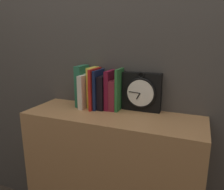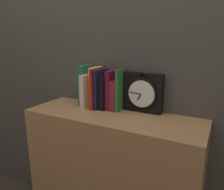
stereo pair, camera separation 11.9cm
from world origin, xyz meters
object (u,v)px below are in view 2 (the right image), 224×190
(book_slot1_cream, at_px, (89,90))
(book_slot4_navy, at_px, (101,89))
(book_slot7_maroon, at_px, (117,95))
(book_slot8_green, at_px, (121,90))
(book_slot3_red, at_px, (98,88))
(clock, at_px, (143,93))
(book_slot0_green, at_px, (86,85))
(book_slot6_maroon, at_px, (112,90))
(book_slot2_yellow, at_px, (96,87))
(book_slot5_black, at_px, (106,92))

(book_slot1_cream, distance_m, book_slot4_navy, 0.09)
(book_slot4_navy, xyz_separation_m, book_slot7_maroon, (0.10, 0.01, -0.03))
(book_slot1_cream, distance_m, book_slot8_green, 0.21)
(book_slot3_red, bearing_deg, book_slot7_maroon, 9.28)
(clock, bearing_deg, book_slot0_green, -175.05)
(book_slot1_cream, height_order, book_slot3_red, book_slot3_red)
(book_slot3_red, distance_m, book_slot6_maroon, 0.09)
(book_slot6_maroon, xyz_separation_m, book_slot8_green, (0.06, 0.00, 0.01))
(book_slot2_yellow, bearing_deg, book_slot1_cream, -148.78)
(book_slot7_maroon, bearing_deg, book_slot8_green, -0.31)
(book_slot6_maroon, height_order, book_slot7_maroon, book_slot6_maroon)
(book_slot7_maroon, xyz_separation_m, book_slot8_green, (0.03, -0.00, 0.03))
(book_slot4_navy, bearing_deg, book_slot0_green, 174.97)
(book_slot1_cream, xyz_separation_m, book_slot8_green, (0.21, 0.02, 0.02))
(book_slot6_maroon, bearing_deg, book_slot1_cream, -173.00)
(book_slot3_red, bearing_deg, book_slot4_navy, 18.86)
(book_slot5_black, bearing_deg, book_slot3_red, -165.12)
(book_slot7_maroon, height_order, book_slot8_green, book_slot8_green)
(book_slot2_yellow, xyz_separation_m, book_slot8_green, (0.17, -0.00, 0.00))
(book_slot2_yellow, bearing_deg, book_slot5_black, -7.31)
(book_slot0_green, bearing_deg, book_slot5_black, -1.55)
(book_slot4_navy, bearing_deg, book_slot8_green, 5.60)
(book_slot8_green, bearing_deg, book_slot1_cream, -174.75)
(book_slot6_maroon, distance_m, book_slot8_green, 0.06)
(clock, bearing_deg, book_slot4_navy, -170.40)
(book_slot6_maroon, bearing_deg, book_slot5_black, -171.99)
(book_slot6_maroon, bearing_deg, clock, 9.50)
(book_slot5_black, xyz_separation_m, book_slot8_green, (0.10, 0.01, 0.02))
(book_slot7_maroon, bearing_deg, clock, 11.10)
(book_slot2_yellow, relative_size, book_slot7_maroon, 1.38)
(book_slot0_green, relative_size, book_slot2_yellow, 1.03)
(book_slot0_green, xyz_separation_m, book_slot7_maroon, (0.22, 0.00, -0.04))
(book_slot5_black, bearing_deg, book_slot8_green, 3.54)
(book_slot3_red, xyz_separation_m, book_slot5_black, (0.05, 0.01, -0.02))
(book_slot6_maroon, relative_size, book_slot8_green, 0.94)
(book_slot5_black, bearing_deg, book_slot7_maroon, 5.09)
(book_slot5_black, relative_size, book_slot8_green, 0.82)
(book_slot8_green, bearing_deg, book_slot0_green, -179.55)
(book_slot2_yellow, xyz_separation_m, book_slot3_red, (0.03, -0.02, -0.00))
(book_slot4_navy, bearing_deg, book_slot5_black, 12.13)
(book_slot3_red, height_order, book_slot7_maroon, book_slot3_red)
(clock, xyz_separation_m, book_slot0_green, (-0.37, -0.03, 0.01))
(book_slot3_red, relative_size, book_slot5_black, 1.21)
(clock, distance_m, book_slot7_maroon, 0.16)
(clock, distance_m, book_slot0_green, 0.38)
(book_slot0_green, bearing_deg, book_slot6_maroon, 0.32)
(clock, xyz_separation_m, book_slot6_maroon, (-0.19, -0.03, 0.00))
(book_slot1_cream, bearing_deg, clock, 8.38)
(clock, bearing_deg, book_slot5_black, -170.74)
(book_slot0_green, xyz_separation_m, book_slot6_maroon, (0.19, 0.00, -0.01))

